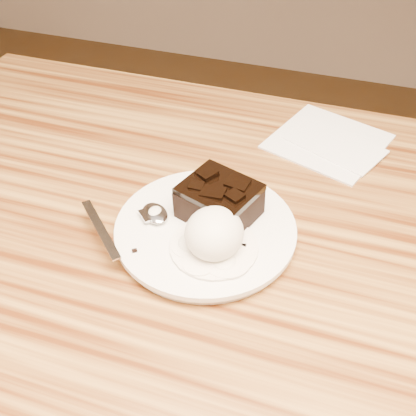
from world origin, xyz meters
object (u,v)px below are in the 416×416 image
(brownie, at_px, (219,203))
(napkin, at_px, (328,141))
(ice_cream_scoop, at_px, (214,233))
(spoon, at_px, (155,214))
(plate, at_px, (206,231))
(dining_table, at_px, (231,411))

(brownie, distance_m, napkin, 0.26)
(brownie, bearing_deg, ice_cream_scoop, -78.50)
(ice_cream_scoop, height_order, spoon, ice_cream_scoop)
(plate, distance_m, spoon, 0.07)
(ice_cream_scoop, xyz_separation_m, spoon, (-0.09, 0.03, -0.02))
(brownie, height_order, napkin, brownie)
(plate, relative_size, napkin, 1.43)
(spoon, bearing_deg, plate, -42.75)
(plate, xyz_separation_m, brownie, (0.01, 0.02, 0.03))
(dining_table, distance_m, spoon, 0.42)
(brownie, distance_m, spoon, 0.08)
(brownie, xyz_separation_m, ice_cream_scoop, (0.01, -0.06, 0.00))
(plate, relative_size, brownie, 2.59)
(dining_table, relative_size, plate, 5.33)
(dining_table, height_order, napkin, napkin)
(plate, xyz_separation_m, spoon, (-0.07, -0.00, 0.01))
(dining_table, distance_m, ice_cream_scoop, 0.42)
(dining_table, relative_size, ice_cream_scoop, 16.46)
(dining_table, distance_m, napkin, 0.48)
(plate, relative_size, spoon, 1.33)
(brownie, distance_m, ice_cream_scoop, 0.06)
(brownie, xyz_separation_m, spoon, (-0.08, -0.03, -0.02))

